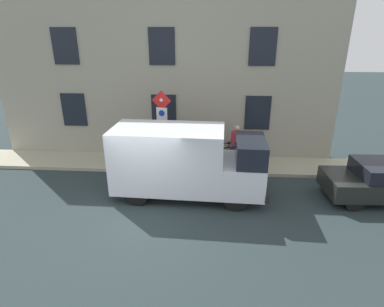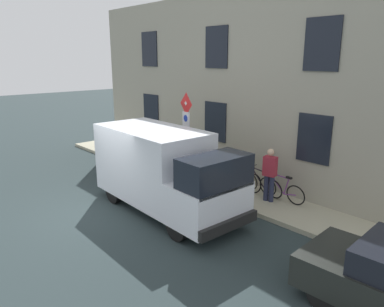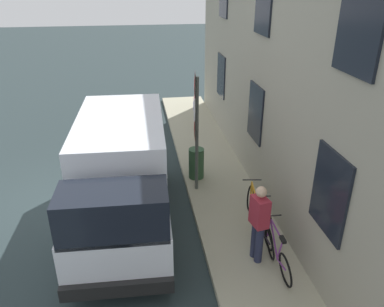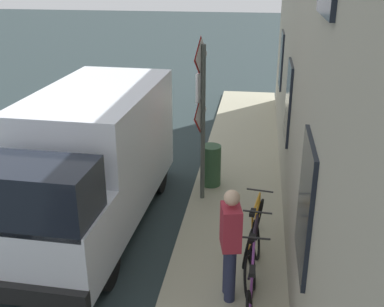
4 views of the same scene
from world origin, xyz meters
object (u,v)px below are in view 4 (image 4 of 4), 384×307
at_px(sign_post_stacked, 201,101).
at_px(bicycle_purple, 251,288).
at_px(pedestrian, 230,241).
at_px(bicycle_orange, 254,229).
at_px(bicycle_black, 253,256).
at_px(delivery_van, 89,160).
at_px(litter_bin, 211,165).

distance_m(sign_post_stacked, bicycle_purple, 3.86).
bearing_deg(pedestrian, bicycle_orange, -115.55).
bearing_deg(bicycle_black, bicycle_purple, -175.25).
bearing_deg(sign_post_stacked, bicycle_orange, -56.97).
bearing_deg(bicycle_orange, bicycle_purple, -171.50).
height_order(sign_post_stacked, delivery_van, sign_post_stacked).
relative_size(delivery_van, pedestrian, 3.14).
height_order(sign_post_stacked, bicycle_purple, sign_post_stacked).
distance_m(delivery_van, bicycle_black, 3.44).
relative_size(bicycle_black, pedestrian, 1.00).
bearing_deg(litter_bin, bicycle_orange, -67.58).
relative_size(sign_post_stacked, bicycle_purple, 1.85).
xyz_separation_m(bicycle_orange, litter_bin, (-0.99, 2.39, 0.08)).
bearing_deg(bicycle_orange, sign_post_stacked, 41.57).
relative_size(bicycle_black, litter_bin, 1.91).
relative_size(bicycle_purple, bicycle_orange, 1.00).
height_order(sign_post_stacked, bicycle_black, sign_post_stacked).
bearing_deg(bicycle_orange, bicycle_black, -171.49).
bearing_deg(bicycle_black, sign_post_stacked, 29.04).
xyz_separation_m(bicycle_black, bicycle_orange, (0.00, 0.77, 0.00)).
xyz_separation_m(bicycle_black, litter_bin, (-0.99, 3.16, 0.08)).
bearing_deg(bicycle_purple, bicycle_orange, 0.55).
bearing_deg(bicycle_black, delivery_van, 69.88).
height_order(bicycle_purple, bicycle_black, same).
xyz_separation_m(sign_post_stacked, pedestrian, (0.81, -3.03, -1.13)).
relative_size(bicycle_orange, pedestrian, 0.99).
bearing_deg(delivery_van, bicycle_purple, 56.26).
height_order(sign_post_stacked, litter_bin, sign_post_stacked).
distance_m(bicycle_black, pedestrian, 0.83).
relative_size(sign_post_stacked, pedestrian, 1.85).
bearing_deg(bicycle_purple, pedestrian, 53.18).
height_order(bicycle_black, litter_bin, litter_bin).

